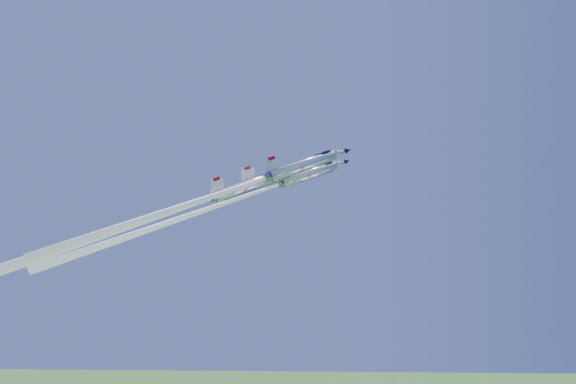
{
  "coord_description": "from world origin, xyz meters",
  "views": [
    {
      "loc": [
        5.78,
        -116.6,
        65.37
      ],
      "look_at": [
        0.0,
        0.0,
        79.19
      ],
      "focal_mm": 40.0,
      "sensor_mm": 36.0,
      "label": 1
    }
  ],
  "objects_px": {
    "jet_right": "(207,198)",
    "jet_slot": "(163,215)",
    "jet_lead": "(207,209)",
    "jet_left": "(157,215)"
  },
  "relations": [
    {
      "from": "jet_lead",
      "to": "jet_left",
      "type": "relative_size",
      "value": 0.85
    },
    {
      "from": "jet_left",
      "to": "jet_right",
      "type": "height_order",
      "value": "jet_left"
    },
    {
      "from": "jet_left",
      "to": "jet_slot",
      "type": "bearing_deg",
      "value": 1.87
    },
    {
      "from": "jet_right",
      "to": "jet_slot",
      "type": "bearing_deg",
      "value": -120.65
    },
    {
      "from": "jet_slot",
      "to": "jet_left",
      "type": "bearing_deg",
      "value": -178.13
    },
    {
      "from": "jet_slot",
      "to": "jet_right",
      "type": "bearing_deg",
      "value": 59.35
    },
    {
      "from": "jet_lead",
      "to": "jet_left",
      "type": "bearing_deg",
      "value": -118.99
    },
    {
      "from": "jet_right",
      "to": "jet_lead",
      "type": "bearing_deg",
      "value": 170.56
    },
    {
      "from": "jet_right",
      "to": "jet_slot",
      "type": "xyz_separation_m",
      "value": [
        -7.83,
        1.58,
        -2.67
      ]
    },
    {
      "from": "jet_lead",
      "to": "jet_slot",
      "type": "bearing_deg",
      "value": -64.9
    }
  ]
}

